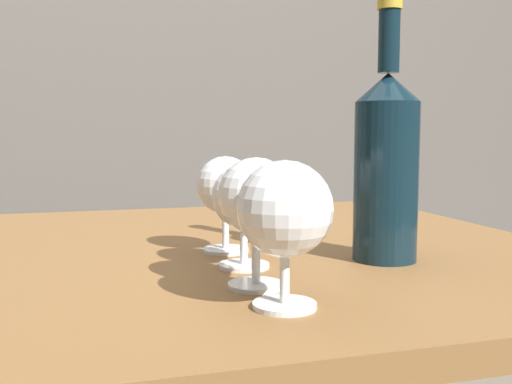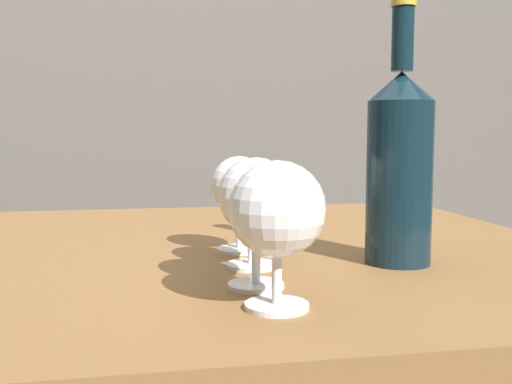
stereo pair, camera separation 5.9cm
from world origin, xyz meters
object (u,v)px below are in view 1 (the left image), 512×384
wine_glass_white (285,210)px  wine_glass_amber (225,187)px  wine_glass_pinot (256,200)px  wine_glass_port (244,200)px  wine_bottle (386,163)px

wine_glass_white → wine_glass_amber: size_ratio=1.06×
wine_glass_white → wine_glass_pinot: bearing=94.1°
wine_glass_port → wine_bottle: 0.18m
wine_glass_white → wine_bottle: 0.24m
wine_bottle → wine_glass_amber: bearing=149.5°
wine_glass_pinot → wine_bottle: 0.21m
wine_glass_white → wine_glass_pinot: (-0.01, 0.07, 0.00)m
wine_glass_amber → wine_bottle: wine_bottle is taller
wine_glass_port → wine_glass_amber: (0.00, 0.10, 0.01)m
wine_glass_white → wine_glass_port: wine_glass_white is taller
wine_glass_white → wine_glass_port: (0.01, 0.16, -0.01)m
wine_glass_port → wine_bottle: bearing=-3.2°
wine_glass_white → wine_glass_amber: 0.26m
wine_glass_amber → wine_bottle: bearing=-30.5°
wine_glass_white → wine_glass_port: size_ratio=1.11×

